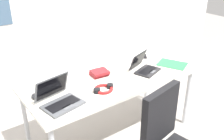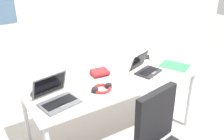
# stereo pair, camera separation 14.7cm
# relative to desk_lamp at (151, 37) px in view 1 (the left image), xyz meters

# --- Properties ---
(ground_plane) EXTENTS (12.00, 12.00, 0.00)m
(ground_plane) POSITION_rel_desk_lamp_xyz_m (-0.80, -0.28, -0.94)
(ground_plane) COLOR gray
(wall_back) EXTENTS (6.00, 0.13, 2.60)m
(wall_back) POSITION_rel_desk_lamp_xyz_m (-0.80, 0.82, 0.36)
(wall_back) COLOR silver
(wall_back) RESTS_ON ground_plane
(desk) EXTENTS (1.80, 0.80, 0.74)m
(desk) POSITION_rel_desk_lamp_xyz_m (-0.80, -0.28, -0.25)
(desk) COLOR silver
(desk) RESTS_ON ground_plane
(desk_lamp) EXTENTS (0.12, 0.18, 0.40)m
(desk_lamp) POSITION_rel_desk_lamp_xyz_m (0.00, 0.00, 0.00)
(desk_lamp) COLOR white
(desk_lamp) RESTS_ON desk
(laptop_back_left) EXTENTS (0.34, 0.32, 0.20)m
(laptop_back_left) POSITION_rel_desk_lamp_xyz_m (-0.43, -0.37, -0.16)
(laptop_back_left) COLOR #232326
(laptop_back_left) RESTS_ON desk
(laptop_back_right) EXTENTS (0.37, 0.35, 0.23)m
(laptop_back_right) POSITION_rel_desk_lamp_xyz_m (-1.46, -0.42, -0.15)
(laptop_back_right) COLOR #515459
(laptop_back_right) RESTS_ON desk
(computer_mouse) EXTENTS (0.08, 0.11, 0.03)m
(computer_mouse) POSITION_rel_desk_lamp_xyz_m (-1.59, -0.20, -0.18)
(computer_mouse) COLOR black
(computer_mouse) RESTS_ON desk
(cell_phone) EXTENTS (0.13, 0.15, 0.01)m
(cell_phone) POSITION_rel_desk_lamp_xyz_m (-0.16, -0.06, -0.19)
(cell_phone) COLOR black
(cell_phone) RESTS_ON desk
(headphones) EXTENTS (0.21, 0.18, 0.04)m
(headphones) POSITION_rel_desk_lamp_xyz_m (-1.02, -0.45, -0.18)
(headphones) COLOR red
(headphones) RESTS_ON desk
(book_stack) EXTENTS (0.19, 0.17, 0.06)m
(book_stack) POSITION_rel_desk_lamp_xyz_m (-0.88, -0.17, -0.17)
(book_stack) COLOR maroon
(book_stack) RESTS_ON desk
(paper_folder_front_left) EXTENTS (0.34, 0.38, 0.01)m
(paper_folder_front_left) POSITION_rel_desk_lamp_xyz_m (-0.06, -0.43, -0.19)
(paper_folder_front_left) COLOR green
(paper_folder_front_left) RESTS_ON desk
(coffee_mug) EXTENTS (0.11, 0.08, 0.09)m
(coffee_mug) POSITION_rel_desk_lamp_xyz_m (-0.44, -0.14, -0.15)
(coffee_mug) COLOR white
(coffee_mug) RESTS_ON desk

